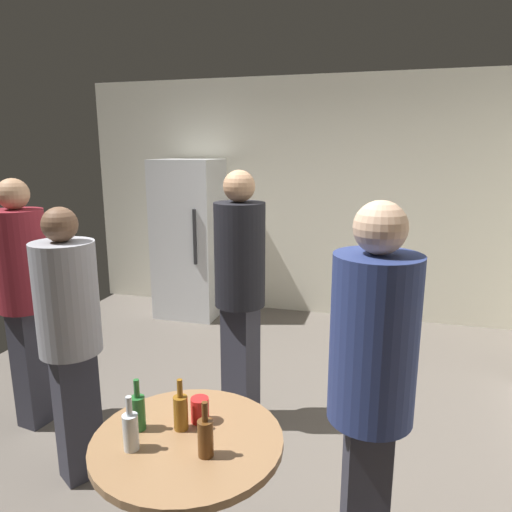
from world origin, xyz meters
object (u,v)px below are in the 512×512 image
beer_bottle_amber (181,411)px  person_in_navy_shirt (371,380)px  refrigerator (190,239)px  beer_bottle_brown (205,436)px  person_in_maroon_shirt (24,286)px  beer_bottle_clear (131,430)px  person_in_gray_shirt (70,327)px  foreground_table (188,459)px  beer_bottle_green (138,411)px  plastic_cup_red (200,410)px  person_in_black_shirt (240,280)px

beer_bottle_amber → person_in_navy_shirt: person_in_navy_shirt is taller
refrigerator → beer_bottle_brown: (1.53, -3.40, -0.08)m
beer_bottle_amber → person_in_maroon_shirt: person_in_maroon_shirt is taller
beer_bottle_clear → person_in_gray_shirt: 0.97m
person_in_navy_shirt → beer_bottle_clear: bearing=7.1°
foreground_table → beer_bottle_green: (-0.23, 0.00, 0.19)m
plastic_cup_red → person_in_navy_shirt: (0.72, 0.04, 0.22)m
refrigerator → beer_bottle_clear: 3.65m
person_in_gray_shirt → person_in_navy_shirt: 1.68m
foreground_table → person_in_gray_shirt: (-0.92, 0.49, 0.31)m
beer_bottle_green → person_in_maroon_shirt: (-1.34, 0.89, 0.19)m
person_in_black_shirt → refrigerator: bearing=-128.9°
plastic_cup_red → person_in_maroon_shirt: (-1.57, 0.76, 0.22)m
beer_bottle_brown → person_in_gray_shirt: size_ratio=0.14×
person_in_maroon_shirt → beer_bottle_brown: bearing=-21.1°
beer_bottle_amber → plastic_cup_red: 0.10m
beer_bottle_amber → beer_bottle_clear: (-0.13, -0.18, 0.00)m
plastic_cup_red → beer_bottle_green: bearing=-151.7°
beer_bottle_brown → person_in_navy_shirt: size_ratio=0.13×
plastic_cup_red → person_in_gray_shirt: bearing=158.5°
foreground_table → beer_bottle_green: size_ratio=3.48×
beer_bottle_clear → person_in_maroon_shirt: bearing=143.6°
beer_bottle_amber → plastic_cup_red: size_ratio=2.09×
beer_bottle_green → person_in_black_shirt: size_ratio=0.13×
beer_bottle_green → person_in_black_shirt: 1.31m
beer_bottle_amber → foreground_table: bearing=-45.0°
beer_bottle_clear → person_in_navy_shirt: 0.97m
beer_bottle_brown → person_in_navy_shirt: person_in_navy_shirt is taller
beer_bottle_clear → plastic_cup_red: 0.32m
beer_bottle_amber → person_in_black_shirt: person_in_black_shirt is taller
beer_bottle_amber → person_in_navy_shirt: 0.81m
beer_bottle_amber → plastic_cup_red: (0.06, 0.08, -0.03)m
person_in_maroon_shirt → person_in_black_shirt: (1.40, 0.40, 0.03)m
beer_bottle_brown → plastic_cup_red: bearing=117.4°
person_in_black_shirt → beer_bottle_green: bearing=17.1°
foreground_table → plastic_cup_red: (0.01, 0.13, 0.16)m
plastic_cup_red → person_in_gray_shirt: 1.00m
beer_bottle_brown → beer_bottle_green: same height
foreground_table → beer_bottle_amber: 0.20m
person_in_maroon_shirt → person_in_black_shirt: bearing=24.9°
foreground_table → beer_bottle_clear: bearing=-145.0°
foreground_table → person_in_navy_shirt: (0.72, 0.16, 0.38)m
beer_bottle_brown → person_in_black_shirt: 1.43m
beer_bottle_amber → person_in_gray_shirt: size_ratio=0.14×
refrigerator → beer_bottle_green: (1.19, -3.31, -0.08)m
refrigerator → plastic_cup_red: refrigerator is taller
beer_bottle_brown → plastic_cup_red: size_ratio=2.09×
person_in_navy_shirt → beer_bottle_brown: bearing=11.8°
person_in_gray_shirt → person_in_maroon_shirt: person_in_maroon_shirt is taller
beer_bottle_green → refrigerator: bearing=109.8°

